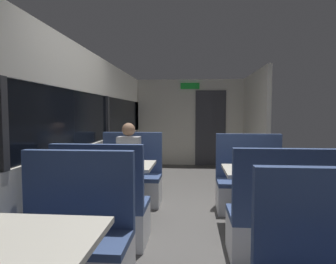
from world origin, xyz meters
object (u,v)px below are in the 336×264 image
dining_table_near_window (16,255)px  coffee_cup_primary (134,161)px  bench_near_window_facing_entry (71,249)px  seated_passenger (129,170)px  bench_mid_window_facing_entry (131,182)px  bench_rear_aisle_facing_entry (250,188)px  bench_mid_window_facing_end (103,214)px  dining_table_mid_window (119,172)px  bench_rear_aisle_facing_end (280,227)px  dining_table_rear_aisle (262,178)px

dining_table_near_window → coffee_cup_primary: (0.20, 2.22, 0.15)m
bench_near_window_facing_entry → seated_passenger: seated_passenger is taller
bench_mid_window_facing_entry → bench_rear_aisle_facing_entry: size_ratio=1.00×
bench_mid_window_facing_end → coffee_cup_primary: bench_mid_window_facing_end is taller
bench_near_window_facing_entry → dining_table_mid_window: (0.00, 1.50, 0.31)m
dining_table_mid_window → bench_rear_aisle_facing_end: bench_rear_aisle_facing_end is taller
bench_rear_aisle_facing_entry → coffee_cup_primary: bench_rear_aisle_facing_entry is taller
dining_table_near_window → bench_mid_window_facing_entry: size_ratio=0.82×
dining_table_near_window → bench_near_window_facing_entry: bearing=90.0°
dining_table_near_window → bench_mid_window_facing_end: 1.54m
bench_mid_window_facing_entry → bench_mid_window_facing_end: bearing=-90.0°
dining_table_rear_aisle → bench_rear_aisle_facing_entry: bench_rear_aisle_facing_entry is taller
bench_mid_window_facing_end → coffee_cup_primary: 0.87m
bench_rear_aisle_facing_entry → seated_passenger: bearing=175.9°
bench_near_window_facing_entry → bench_rear_aisle_facing_entry: bearing=48.2°
bench_rear_aisle_facing_entry → bench_mid_window_facing_entry: bearing=173.6°
bench_mid_window_facing_end → bench_mid_window_facing_entry: same height
bench_rear_aisle_facing_entry → coffee_cup_primary: 1.72m
dining_table_near_window → dining_table_mid_window: 2.20m
bench_mid_window_facing_entry → dining_table_rear_aisle: (1.79, -0.90, 0.31)m
bench_near_window_facing_entry → dining_table_rear_aisle: 2.24m
seated_passenger → coffee_cup_primary: bearing=-71.5°
dining_table_near_window → bench_rear_aisle_facing_entry: size_ratio=0.82×
bench_near_window_facing_entry → coffee_cup_primary: 1.60m
dining_table_near_window → coffee_cup_primary: bearing=84.8°
dining_table_near_window → bench_mid_window_facing_entry: (0.00, 2.90, -0.31)m
dining_table_near_window → coffee_cup_primary: 2.23m
bench_near_window_facing_entry → dining_table_rear_aisle: bearing=36.1°
bench_rear_aisle_facing_entry → dining_table_rear_aisle: bearing=-90.0°
bench_mid_window_facing_entry → coffee_cup_primary: (0.20, -0.68, 0.46)m
bench_rear_aisle_facing_end → coffee_cup_primary: (-1.59, 0.92, 0.46)m
bench_rear_aisle_facing_entry → seated_passenger: size_ratio=0.87×
bench_mid_window_facing_end → bench_mid_window_facing_entry: bearing=90.0°
bench_mid_window_facing_end → dining_table_rear_aisle: size_ratio=1.22×
coffee_cup_primary → seated_passenger: bearing=108.5°
bench_near_window_facing_entry → bench_rear_aisle_facing_entry: 2.69m
bench_mid_window_facing_end → bench_mid_window_facing_entry: size_ratio=1.00×
coffee_cup_primary → bench_rear_aisle_facing_end: bearing=-30.0°
dining_table_mid_window → dining_table_rear_aisle: same height
bench_mid_window_facing_end → dining_table_rear_aisle: bearing=15.6°
bench_mid_window_facing_end → bench_rear_aisle_facing_entry: same height
bench_mid_window_facing_end → seated_passenger: (0.00, 1.33, 0.21)m
dining_table_near_window → dining_table_rear_aisle: bearing=48.2°
bench_near_window_facing_entry → bench_mid_window_facing_entry: 2.20m
bench_mid_window_facing_entry → coffee_cup_primary: bench_mid_window_facing_entry is taller
bench_mid_window_facing_end → dining_table_rear_aisle: (1.79, 0.50, 0.31)m
seated_passenger → dining_table_rear_aisle: bearing=-24.8°
bench_mid_window_facing_end → dining_table_mid_window: bearing=90.0°
bench_rear_aisle_facing_entry → coffee_cup_primary: size_ratio=12.22×
seated_passenger → coffee_cup_primary: 0.69m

